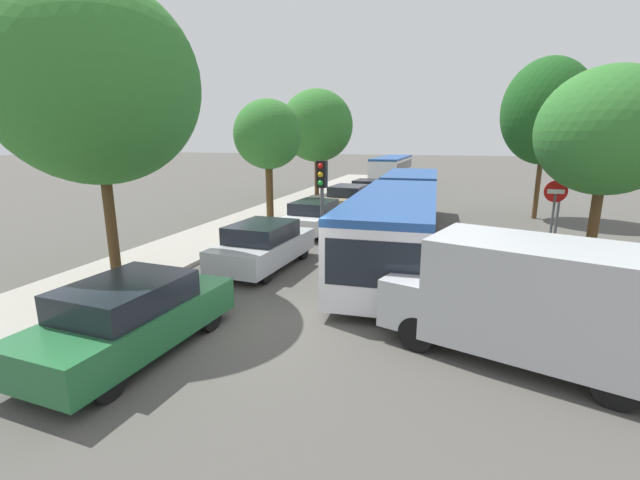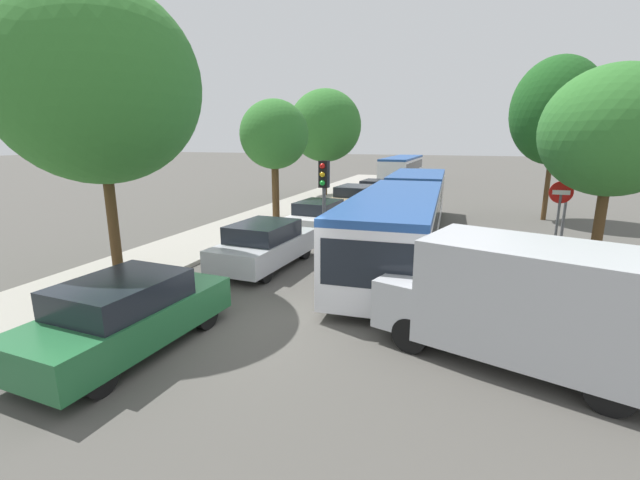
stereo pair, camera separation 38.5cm
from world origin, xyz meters
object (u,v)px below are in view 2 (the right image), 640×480
at_px(articulated_bus, 407,210).
at_px(white_van, 527,301).
at_px(queued_car_tan, 355,199).
at_px(tree_left_mid, 274,135).
at_px(city_bus_rear, 402,167).
at_px(queued_car_silver, 265,245).
at_px(tree_right_near, 613,132).
at_px(queued_car_white, 319,217).
at_px(queued_car_navy, 375,190).
at_px(no_entry_sign, 559,211).
at_px(tree_left_near, 97,85).
at_px(tree_right_mid, 554,114).
at_px(queued_car_green, 126,314).
at_px(traffic_light, 324,188).
at_px(direction_sign_post, 568,184).
at_px(tree_left_far, 325,128).

xyz_separation_m(articulated_bus, white_van, (3.36, -8.56, -0.16)).
bearing_deg(queued_car_tan, tree_left_mid, 138.24).
bearing_deg(city_bus_rear, white_van, -166.63).
distance_m(queued_car_silver, white_van, 8.30).
bearing_deg(tree_right_near, queued_car_white, 158.65).
bearing_deg(queued_car_navy, city_bus_rear, 4.69).
height_order(white_van, no_entry_sign, no_entry_sign).
bearing_deg(tree_left_near, no_entry_sign, 27.53).
height_order(queued_car_silver, tree_left_near, tree_left_near).
xyz_separation_m(white_van, tree_right_mid, (2.57, 16.14, 4.02)).
height_order(city_bus_rear, queued_car_navy, city_bus_rear).
xyz_separation_m(queued_car_silver, tree_right_near, (9.72, 1.72, 3.54)).
bearing_deg(no_entry_sign, queued_car_white, -105.91).
xyz_separation_m(queued_car_green, tree_right_near, (9.78, 7.71, 3.53)).
xyz_separation_m(queued_car_navy, tree_right_near, (9.45, -14.41, 3.59)).
relative_size(queued_car_green, tree_right_mid, 0.56).
bearing_deg(traffic_light, direction_sign_post, 116.98).
relative_size(direction_sign_post, tree_right_near, 0.59).
bearing_deg(queued_car_green, articulated_bus, -16.87).
distance_m(direction_sign_post, tree_right_mid, 7.76).
bearing_deg(tree_left_far, tree_left_near, -88.26).
height_order(city_bus_rear, queued_car_tan, city_bus_rear).
bearing_deg(queued_car_tan, traffic_light, -168.36).
bearing_deg(queued_car_green, traffic_light, -8.07).
xyz_separation_m(queued_car_tan, tree_right_mid, (9.65, 1.13, 4.48)).
relative_size(queued_car_tan, tree_left_mid, 0.76).
height_order(traffic_light, tree_left_mid, tree_left_mid).
height_order(queued_car_navy, white_van, white_van).
height_order(queued_car_navy, no_entry_sign, no_entry_sign).
height_order(queued_car_green, tree_right_near, tree_right_near).
bearing_deg(direction_sign_post, white_van, 77.80).
xyz_separation_m(queued_car_tan, tree_left_mid, (-3.36, -3.30, 3.49)).
height_order(queued_car_tan, queued_car_navy, queued_car_tan).
bearing_deg(city_bus_rear, queued_car_white, -179.03).
relative_size(queued_car_silver, tree_right_mid, 0.55).
distance_m(traffic_light, tree_left_near, 7.14).
height_order(articulated_bus, queued_car_navy, articulated_bus).
bearing_deg(queued_car_silver, direction_sign_post, -58.79).
distance_m(traffic_light, tree_left_mid, 7.96).
relative_size(queued_car_tan, white_van, 0.85).
bearing_deg(articulated_bus, queued_car_silver, -42.61).
bearing_deg(queued_car_tan, direction_sign_post, -119.83).
height_order(queued_car_silver, direction_sign_post, direction_sign_post).
xyz_separation_m(queued_car_green, tree_left_near, (-2.90, 2.80, 4.68)).
relative_size(articulated_bus, traffic_light, 4.84).
height_order(queued_car_green, no_entry_sign, no_entry_sign).
relative_size(no_entry_sign, tree_left_mid, 0.47).
bearing_deg(queued_car_silver, tree_right_near, -76.20).
bearing_deg(queued_car_navy, queued_car_white, -178.01).
distance_m(traffic_light, tree_left_far, 16.48).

